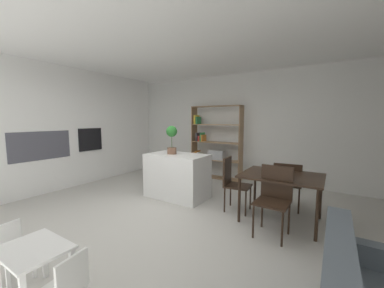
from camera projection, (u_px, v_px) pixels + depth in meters
name	position (u px, v px, depth m)	size (l,w,h in m)	color
ground_plane	(159.00, 214.00, 3.84)	(9.63, 9.63, 0.00)	beige
ceiling_slab	(156.00, 40.00, 3.53)	(7.00, 6.13, 0.06)	white
back_partition	(231.00, 127.00, 6.23)	(7.00, 0.06, 2.83)	silver
tall_cabinet_run_left	(58.00, 128.00, 5.35)	(0.63, 5.53, 2.83)	white
cabinet_niche_splashback	(41.00, 146.00, 4.78)	(0.01, 1.20, 0.61)	#4C4C56
built_in_oven	(90.00, 139.00, 5.71)	(0.06, 0.61, 0.56)	black
kitchen_island	(177.00, 176.00, 4.67)	(1.24, 0.72, 0.90)	white
potted_plant_on_island	(172.00, 137.00, 4.63)	(0.23, 0.23, 0.58)	brown
open_bookshelf	(213.00, 146.00, 6.24)	(1.44, 0.31, 1.98)	#997551
child_table	(34.00, 257.00, 1.97)	(0.60, 0.46, 0.50)	white
child_chair_right	(67.00, 287.00, 1.72)	(0.32, 0.32, 0.60)	white
child_chair_left	(11.00, 250.00, 2.24)	(0.31, 0.31, 0.57)	white
dining_table	(281.00, 179.00, 3.55)	(1.19, 0.93, 0.74)	black
dining_chair_far	(287.00, 181.00, 3.97)	(0.51, 0.49, 0.86)	black
dining_chair_island_side	(232.00, 180.00, 3.99)	(0.46, 0.44, 0.94)	black
dining_chair_near	(274.00, 194.00, 3.15)	(0.46, 0.46, 0.96)	black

